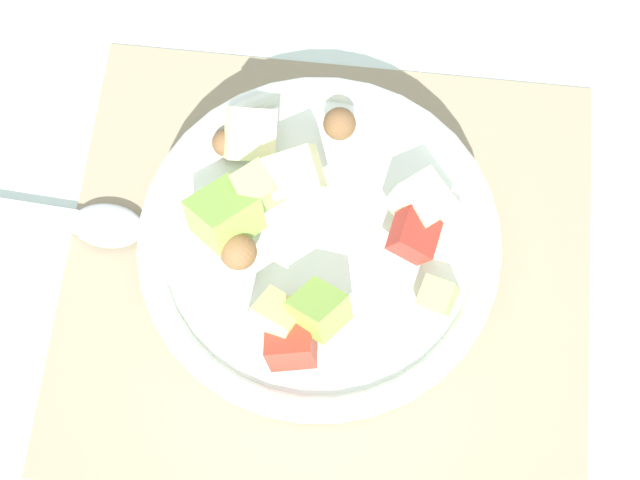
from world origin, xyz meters
name	(u,v)px	position (x,y,z in m)	size (l,w,h in m)	color
ground_plane	(327,271)	(0.00, 0.00, 0.00)	(2.40, 2.40, 0.00)	silver
placemat	(327,270)	(0.00, 0.00, 0.00)	(0.40, 0.36, 0.01)	gray
salad_bowl	(319,244)	(0.01, 0.00, 0.05)	(0.26, 0.26, 0.13)	white
serving_spoon	(61,219)	(0.21, -0.02, 0.01)	(0.20, 0.04, 0.01)	#B7B7BC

